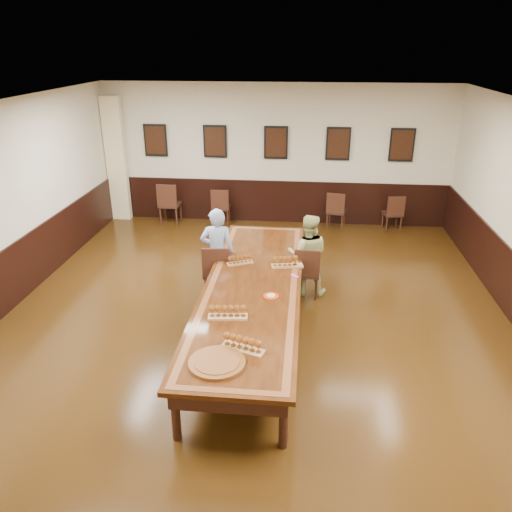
# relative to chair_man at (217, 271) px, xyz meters

# --- Properties ---
(floor) EXTENTS (8.00, 10.00, 0.02)m
(floor) POSITION_rel_chair_man_xyz_m (0.70, -1.01, -0.49)
(floor) COLOR black
(floor) RESTS_ON ground
(ceiling) EXTENTS (8.00, 10.00, 0.02)m
(ceiling) POSITION_rel_chair_man_xyz_m (0.70, -1.01, 2.73)
(ceiling) COLOR white
(ceiling) RESTS_ON floor
(wall_back) EXTENTS (8.00, 0.02, 3.20)m
(wall_back) POSITION_rel_chair_man_xyz_m (0.70, 4.00, 1.12)
(wall_back) COLOR beige
(wall_back) RESTS_ON floor
(chair_man) EXTENTS (0.49, 0.53, 0.96)m
(chair_man) POSITION_rel_chair_man_xyz_m (0.00, 0.00, 0.00)
(chair_man) COLOR black
(chair_man) RESTS_ON floor
(chair_woman) EXTENTS (0.43, 0.47, 0.90)m
(chair_woman) POSITION_rel_chair_man_xyz_m (1.49, 0.21, -0.03)
(chair_woman) COLOR black
(chair_woman) RESTS_ON floor
(spare_chair_a) EXTENTS (0.48, 0.52, 1.00)m
(spare_chair_a) POSITION_rel_chair_man_xyz_m (-1.76, 3.57, 0.02)
(spare_chair_a) COLOR black
(spare_chair_a) RESTS_ON floor
(spare_chair_b) EXTENTS (0.43, 0.46, 0.88)m
(spare_chair_b) POSITION_rel_chair_man_xyz_m (-0.55, 3.65, -0.04)
(spare_chair_b) COLOR black
(spare_chair_b) RESTS_ON floor
(spare_chair_c) EXTENTS (0.50, 0.53, 0.88)m
(spare_chair_c) POSITION_rel_chair_man_xyz_m (2.14, 3.62, -0.04)
(spare_chair_c) COLOR black
(spare_chair_c) RESTS_ON floor
(spare_chair_d) EXTENTS (0.45, 0.49, 0.85)m
(spare_chair_d) POSITION_rel_chair_man_xyz_m (3.41, 3.62, -0.06)
(spare_chair_d) COLOR black
(spare_chair_d) RESTS_ON floor
(person_man) EXTENTS (0.59, 0.41, 1.54)m
(person_man) POSITION_rel_chair_man_xyz_m (-0.01, 0.10, 0.29)
(person_man) COLOR #4C6FBF
(person_man) RESTS_ON floor
(person_woman) EXTENTS (0.71, 0.56, 1.41)m
(person_woman) POSITION_rel_chair_man_xyz_m (1.49, 0.31, 0.22)
(person_woman) COLOR #BCC67C
(person_woman) RESTS_ON floor
(pink_phone) EXTENTS (0.13, 0.14, 0.01)m
(pink_phone) POSITION_rel_chair_man_xyz_m (1.30, -0.64, 0.27)
(pink_phone) COLOR #EA4EA2
(pink_phone) RESTS_ON conference_table
(curtain) EXTENTS (0.45, 0.18, 2.90)m
(curtain) POSITION_rel_chair_man_xyz_m (-3.05, 3.81, 0.97)
(curtain) COLOR beige
(curtain) RESTS_ON floor
(wainscoting) EXTENTS (8.00, 10.00, 1.00)m
(wainscoting) POSITION_rel_chair_man_xyz_m (0.70, -1.01, 0.02)
(wainscoting) COLOR black
(wainscoting) RESTS_ON floor
(conference_table) EXTENTS (1.40, 5.00, 0.76)m
(conference_table) POSITION_rel_chair_man_xyz_m (0.70, -1.01, 0.13)
(conference_table) COLOR black
(conference_table) RESTS_ON floor
(posters) EXTENTS (6.14, 0.04, 0.74)m
(posters) POSITION_rel_chair_man_xyz_m (0.70, 3.92, 1.42)
(posters) COLOR black
(posters) RESTS_ON wall_back
(flight_a) EXTENTS (0.43, 0.29, 0.16)m
(flight_a) POSITION_rel_chair_man_xyz_m (0.42, -0.28, 0.34)
(flight_a) COLOR #AC7648
(flight_a) RESTS_ON conference_table
(flight_b) EXTENTS (0.52, 0.24, 0.19)m
(flight_b) POSITION_rel_chair_man_xyz_m (1.17, -0.32, 0.35)
(flight_b) COLOR #AC7648
(flight_b) RESTS_ON conference_table
(flight_c) EXTENTS (0.52, 0.21, 0.19)m
(flight_c) POSITION_rel_chair_man_xyz_m (0.49, -1.98, 0.36)
(flight_c) COLOR #AC7648
(flight_c) RESTS_ON conference_table
(flight_d) EXTENTS (0.54, 0.31, 0.19)m
(flight_d) POSITION_rel_chair_man_xyz_m (0.77, -2.68, 0.36)
(flight_d) COLOR #AC7648
(flight_d) RESTS_ON conference_table
(red_plate_grp) EXTENTS (0.22, 0.22, 0.03)m
(red_plate_grp) POSITION_rel_chair_man_xyz_m (1.00, -1.35, 0.28)
(red_plate_grp) COLOR red
(red_plate_grp) RESTS_ON conference_table
(carved_platter) EXTENTS (0.76, 0.76, 0.05)m
(carved_platter) POSITION_rel_chair_man_xyz_m (0.52, -2.98, 0.29)
(carved_platter) COLOR #5D2F12
(carved_platter) RESTS_ON conference_table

